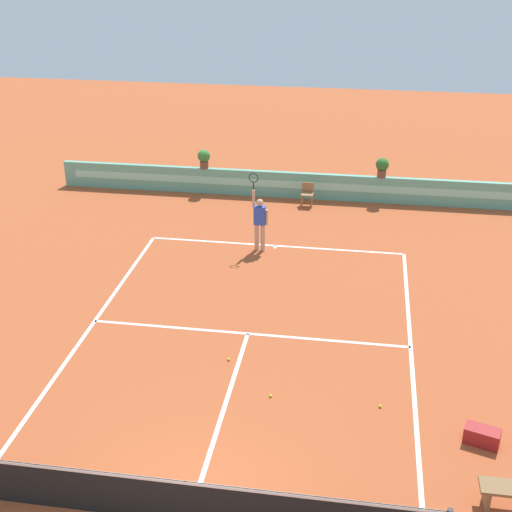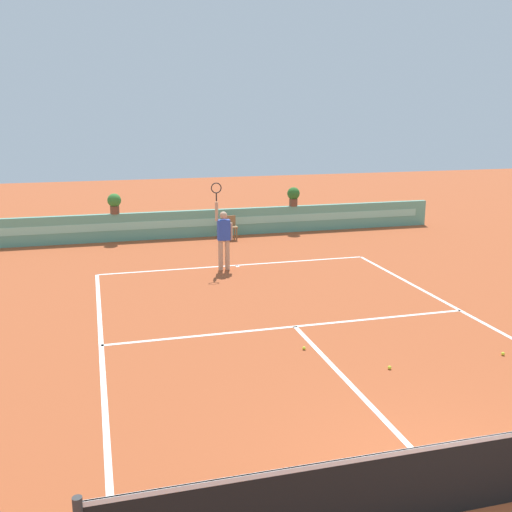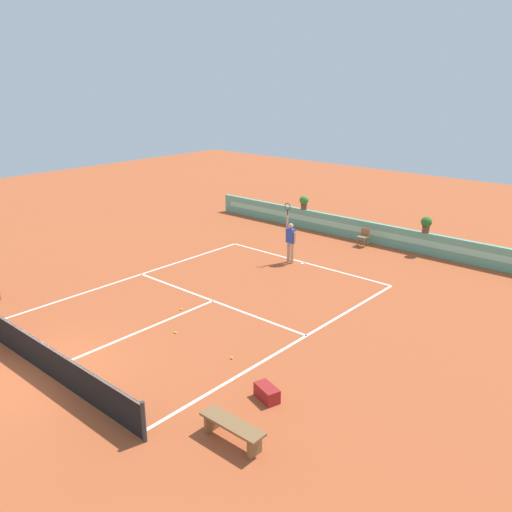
% 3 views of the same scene
% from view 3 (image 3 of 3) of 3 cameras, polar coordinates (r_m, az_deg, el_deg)
% --- Properties ---
extents(ground_plane, '(60.00, 60.00, 0.00)m').
position_cam_3_polar(ground_plane, '(18.86, -5.50, -5.15)').
color(ground_plane, '#A84C28').
extents(court_lines, '(8.32, 11.94, 0.01)m').
position_cam_3_polar(court_lines, '(19.32, -3.95, -4.51)').
color(court_lines, white).
rests_on(court_lines, ground).
extents(net, '(8.92, 0.10, 1.00)m').
position_cam_3_polar(net, '(15.59, -21.96, -9.78)').
color(net, '#333333').
rests_on(net, ground).
extents(back_wall_barrier, '(18.00, 0.21, 1.00)m').
position_cam_3_polar(back_wall_barrier, '(26.47, 10.98, 2.75)').
color(back_wall_barrier, '#60A88E').
rests_on(back_wall_barrier, ground).
extents(ball_kid_chair, '(0.44, 0.44, 0.85)m').
position_cam_3_polar(ball_kid_chair, '(25.54, 11.45, 2.09)').
color(ball_kid_chair, olive).
rests_on(ball_kid_chair, ground).
extents(bench_courtside, '(1.60, 0.44, 0.51)m').
position_cam_3_polar(bench_courtside, '(12.10, -2.55, -17.87)').
color(bench_courtside, brown).
rests_on(bench_courtside, ground).
extents(gear_bag, '(0.78, 0.56, 0.36)m').
position_cam_3_polar(gear_bag, '(13.56, 1.17, -14.41)').
color(gear_bag, maroon).
rests_on(gear_bag, ground).
extents(tennis_player, '(0.62, 0.23, 2.58)m').
position_cam_3_polar(tennis_player, '(22.64, 3.70, 1.82)').
color(tennis_player, tan).
rests_on(tennis_player, ground).
extents(tennis_ball_near_baseline, '(0.07, 0.07, 0.07)m').
position_cam_3_polar(tennis_ball_near_baseline, '(15.34, -2.62, -10.83)').
color(tennis_ball_near_baseline, '#CCE033').
rests_on(tennis_ball_near_baseline, ground).
extents(tennis_ball_mid_court, '(0.07, 0.07, 0.07)m').
position_cam_3_polar(tennis_ball_mid_court, '(16.91, -8.60, -8.08)').
color(tennis_ball_mid_court, '#CCE033').
rests_on(tennis_ball_mid_court, ground).
extents(tennis_ball_by_sideline, '(0.07, 0.07, 0.07)m').
position_cam_3_polar(tennis_ball_by_sideline, '(18.48, -8.01, -5.65)').
color(tennis_ball_by_sideline, '#CCE033').
rests_on(tennis_ball_by_sideline, ground).
extents(potted_plant_left, '(0.48, 0.48, 0.72)m').
position_cam_3_polar(potted_plant_left, '(28.02, 5.15, 5.82)').
color(potted_plant_left, brown).
rests_on(potted_plant_left, back_wall_barrier).
extents(potted_plant_right, '(0.48, 0.48, 0.72)m').
position_cam_3_polar(potted_plant_right, '(24.81, 17.74, 3.32)').
color(potted_plant_right, brown).
rests_on(potted_plant_right, back_wall_barrier).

